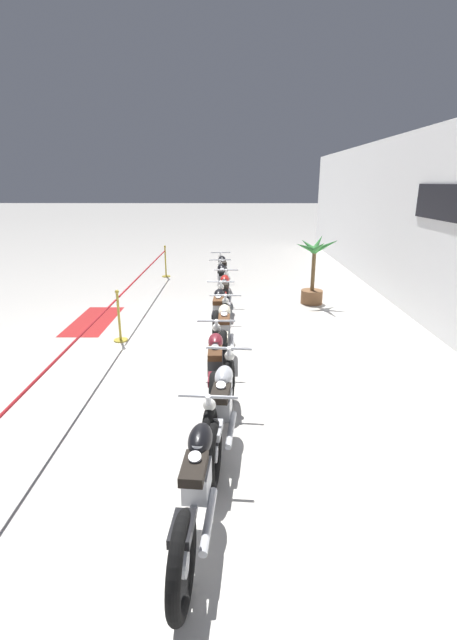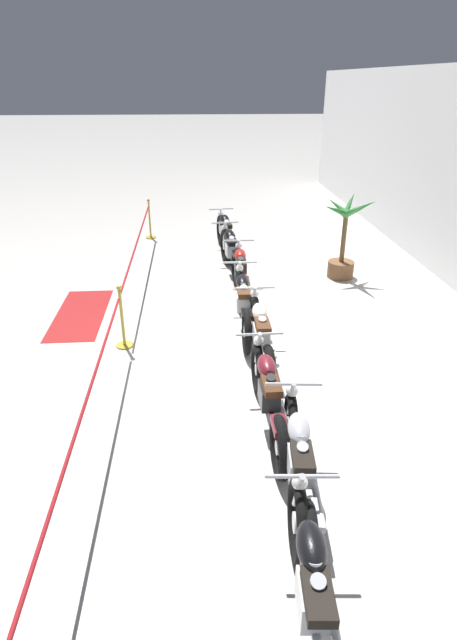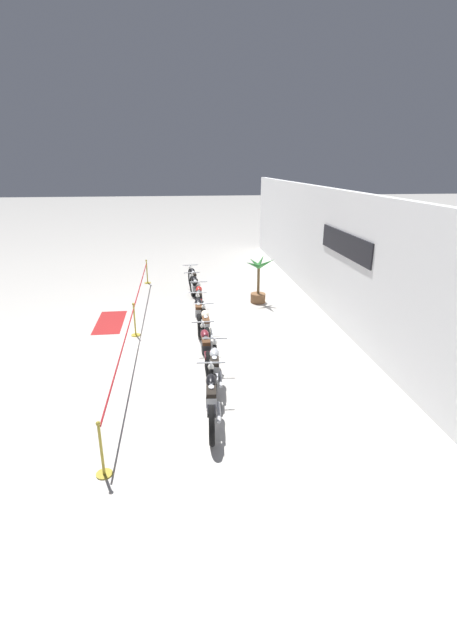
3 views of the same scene
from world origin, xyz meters
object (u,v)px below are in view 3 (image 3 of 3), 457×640
at_px(potted_palm_left_of_row, 259,284).
at_px(stanchion_far_left, 138,298).
at_px(motorcycle_cream_4, 206,327).
at_px(motorcycle_silver_6, 215,368).
at_px(motorcycle_black_0, 193,280).
at_px(floor_banner, 110,322).
at_px(motorcycle_red_2, 199,300).
at_px(motorcycle_black_7, 212,399).
at_px(stanchion_mid_left, 135,325).
at_px(motorcycle_black_1, 195,289).
at_px(stanchion_mid_right, 102,457).
at_px(motorcycle_black_3, 199,313).
at_px(motorcycle_maroon_5, 206,348).

distance_m(potted_palm_left_of_row, stanchion_far_left, 4.57).
bearing_deg(motorcycle_cream_4, motorcycle_silver_6, 0.62).
height_order(motorcycle_black_0, motorcycle_silver_6, motorcycle_black_0).
bearing_deg(stanchion_far_left, floor_banner, -82.61).
xyz_separation_m(motorcycle_red_2, motorcycle_silver_6, (5.39, 0.08, 0.00)).
distance_m(motorcycle_black_7, floor_banner, 6.81).
relative_size(potted_palm_left_of_row, stanchion_far_left, 0.15).
distance_m(stanchion_far_left, stanchion_mid_left, 1.46).
relative_size(motorcycle_black_0, motorcycle_black_1, 0.96).
relative_size(motorcycle_black_1, potted_palm_left_of_row, 1.32).
bearing_deg(motorcycle_black_0, motorcycle_black_1, 0.65).
height_order(motorcycle_red_2, stanchion_far_left, stanchion_far_left).
bearing_deg(floor_banner, motorcycle_black_1, 123.74).
height_order(motorcycle_black_1, stanchion_far_left, stanchion_far_left).
distance_m(motorcycle_black_1, stanchion_far_left, 2.69).
distance_m(stanchion_mid_left, stanchion_mid_right, 6.30).
height_order(motorcycle_black_3, motorcycle_silver_6, motorcycle_black_3).
relative_size(motorcycle_black_1, floor_banner, 1.07).
xyz_separation_m(motorcycle_black_0, motorcycle_black_1, (1.40, 0.02, 0.01)).
distance_m(motorcycle_black_1, stanchion_mid_right, 9.73).
height_order(motorcycle_black_3, stanchion_far_left, stanchion_far_left).
bearing_deg(motorcycle_red_2, motorcycle_cream_4, 1.02).
height_order(motorcycle_maroon_5, stanchion_mid_right, stanchion_mid_right).
xyz_separation_m(motorcycle_black_7, floor_banner, (-6.14, -2.90, -0.48)).
height_order(motorcycle_cream_4, motorcycle_black_7, same).
bearing_deg(potted_palm_left_of_row, motorcycle_silver_6, -19.30).
bearing_deg(potted_palm_left_of_row, stanchion_far_left, -71.73).
bearing_deg(motorcycle_cream_4, motorcycle_maroon_5, -3.93).
distance_m(stanchion_mid_right, floor_banner, 7.65).
bearing_deg(motorcycle_black_1, motorcycle_maroon_5, 0.43).
bearing_deg(motorcycle_silver_6, potted_palm_left_of_row, 160.70).
xyz_separation_m(motorcycle_maroon_5, motorcycle_black_7, (2.61, -0.05, 0.03)).
relative_size(motorcycle_black_0, potted_palm_left_of_row, 1.26).
height_order(stanchion_mid_right, floor_banner, stanchion_mid_right).
height_order(motorcycle_red_2, stanchion_mid_right, stanchion_mid_right).
xyz_separation_m(motorcycle_silver_6, stanchion_mid_right, (2.84, -2.14, -0.11)).
xyz_separation_m(motorcycle_black_3, potted_palm_left_of_row, (-2.34, 2.38, 0.26)).
bearing_deg(motorcycle_black_1, floor_banner, -56.27).
xyz_separation_m(motorcycle_red_2, stanchion_far_left, (0.53, -2.06, 0.29)).
relative_size(motorcycle_red_2, stanchion_mid_right, 2.15).
height_order(motorcycle_cream_4, motorcycle_maroon_5, motorcycle_cream_4).
bearing_deg(motorcycle_cream_4, stanchion_far_left, -135.78).
xyz_separation_m(motorcycle_cream_4, motorcycle_maroon_5, (1.49, -0.10, -0.02)).
xyz_separation_m(motorcycle_cream_4, floor_banner, (-2.04, -3.06, -0.47)).
relative_size(motorcycle_maroon_5, floor_banner, 1.04).
distance_m(motorcycle_cream_4, floor_banner, 3.71).
bearing_deg(potted_palm_left_of_row, motorcycle_black_3, -45.40).
height_order(motorcycle_maroon_5, floor_banner, motorcycle_maroon_5).
height_order(motorcycle_black_1, motorcycle_maroon_5, motorcycle_black_1).
distance_m(motorcycle_silver_6, stanchion_mid_right, 3.55).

